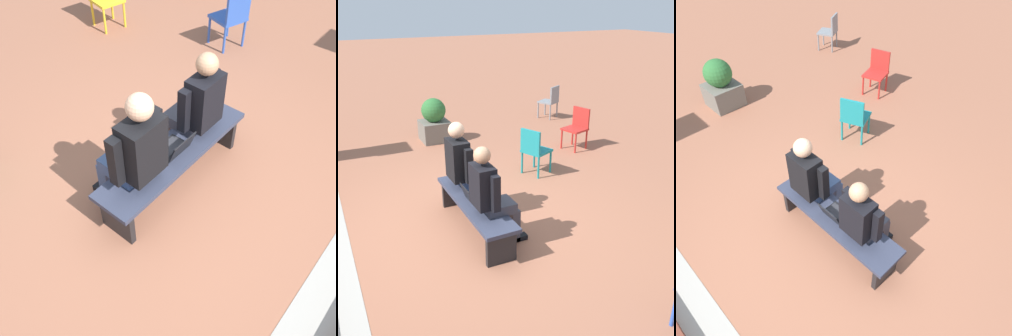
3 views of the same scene
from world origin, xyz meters
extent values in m
plane|color=#9E6047|center=(0.00, 0.00, 0.00)|extent=(60.00, 60.00, 0.00)
cube|color=#33384C|center=(-0.18, -0.15, 0.42)|extent=(1.80, 0.44, 0.05)
cube|color=black|center=(-0.98, -0.15, 0.20)|extent=(0.06, 0.37, 0.40)
cube|color=black|center=(0.62, -0.15, 0.20)|extent=(0.06, 0.37, 0.40)
cube|color=#383842|center=(-0.57, -0.31, 0.51)|extent=(0.32, 0.37, 0.13)
cube|color=#383842|center=(-0.65, -0.50, 0.23)|extent=(0.10, 0.11, 0.45)
cube|color=black|center=(-0.65, -0.55, 0.03)|extent=(0.10, 0.22, 0.06)
cube|color=#383842|center=(-0.49, -0.50, 0.23)|extent=(0.10, 0.11, 0.45)
cube|color=black|center=(-0.49, -0.55, 0.03)|extent=(0.10, 0.22, 0.06)
cube|color=black|center=(-0.57, -0.11, 0.83)|extent=(0.35, 0.22, 0.52)
cube|color=navy|center=(-0.57, -0.22, 0.79)|extent=(0.05, 0.01, 0.31)
cube|color=black|center=(-0.79, -0.17, 0.81)|extent=(0.08, 0.09, 0.44)
cube|color=black|center=(-0.35, -0.17, 0.81)|extent=(0.08, 0.09, 0.44)
sphere|color=tan|center=(-0.57, -0.11, 1.22)|extent=(0.20, 0.20, 0.20)
cube|color=#384C75|center=(0.28, -0.33, 0.51)|extent=(0.34, 0.40, 0.14)
cube|color=#384C75|center=(0.19, -0.52, 0.23)|extent=(0.11, 0.12, 0.45)
cube|color=black|center=(0.19, -0.58, 0.03)|extent=(0.11, 0.24, 0.07)
cube|color=#384C75|center=(0.37, -0.52, 0.23)|extent=(0.11, 0.12, 0.45)
cube|color=black|center=(0.37, -0.58, 0.03)|extent=(0.11, 0.24, 0.07)
cube|color=black|center=(0.28, -0.11, 0.86)|extent=(0.38, 0.24, 0.56)
cube|color=black|center=(0.05, -0.18, 0.84)|extent=(0.09, 0.10, 0.47)
cube|color=black|center=(0.52, -0.18, 0.84)|extent=(0.09, 0.10, 0.47)
sphere|color=#DBAD89|center=(0.28, -0.11, 1.28)|extent=(0.22, 0.22, 0.22)
cube|color=black|center=(-0.18, -0.19, 0.46)|extent=(0.32, 0.22, 0.02)
cube|color=#2D2D33|center=(-0.18, -0.20, 0.47)|extent=(0.29, 0.15, 0.00)
cube|color=black|center=(-0.18, -0.05, 0.57)|extent=(0.32, 0.07, 0.19)
cube|color=#33519E|center=(-0.18, -0.05, 0.57)|extent=(0.28, 0.06, 0.17)
cube|color=red|center=(1.84, -3.19, 0.42)|extent=(0.52, 0.52, 0.04)
cube|color=red|center=(1.90, -3.37, 0.64)|extent=(0.39, 0.15, 0.40)
cylinder|color=red|center=(1.97, -2.96, 0.20)|extent=(0.04, 0.04, 0.40)
cylinder|color=red|center=(1.62, -3.07, 0.20)|extent=(0.04, 0.04, 0.40)
cylinder|color=red|center=(2.07, -3.31, 0.20)|extent=(0.04, 0.04, 0.40)
cylinder|color=red|center=(1.72, -3.41, 0.20)|extent=(0.04, 0.04, 0.40)
cube|color=gray|center=(4.11, -3.96, 0.42)|extent=(0.57, 0.57, 0.04)
cube|color=gray|center=(3.94, -4.05, 0.64)|extent=(0.22, 0.37, 0.40)
cylinder|color=gray|center=(4.35, -4.04, 0.20)|extent=(0.04, 0.04, 0.40)
cylinder|color=gray|center=(4.18, -3.72, 0.20)|extent=(0.04, 0.04, 0.40)
cylinder|color=gray|center=(4.03, -4.21, 0.20)|extent=(0.04, 0.04, 0.40)
cylinder|color=gray|center=(3.87, -3.89, 0.20)|extent=(0.04, 0.04, 0.40)
cube|color=teal|center=(1.11, -1.85, 0.42)|extent=(0.55, 0.55, 0.04)
cube|color=teal|center=(1.04, -1.68, 0.64)|extent=(0.38, 0.19, 0.40)
cylinder|color=teal|center=(1.02, -2.09, 0.20)|extent=(0.04, 0.04, 0.40)
cylinder|color=teal|center=(1.35, -1.95, 0.20)|extent=(0.04, 0.04, 0.40)
cylinder|color=teal|center=(0.88, -1.76, 0.20)|extent=(0.04, 0.04, 0.40)
cylinder|color=teal|center=(1.21, -1.62, 0.20)|extent=(0.04, 0.04, 0.40)
cube|color=#6B665B|center=(3.63, -0.76, 0.22)|extent=(0.60, 0.60, 0.44)
sphere|color=#2D6B33|center=(3.63, -0.76, 0.68)|extent=(0.52, 0.52, 0.52)
camera|label=1|loc=(1.90, 1.51, 3.07)|focal=42.00mm
camera|label=2|loc=(-4.43, 1.51, 2.84)|focal=42.00mm
camera|label=3|loc=(-1.99, 1.51, 3.62)|focal=35.00mm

